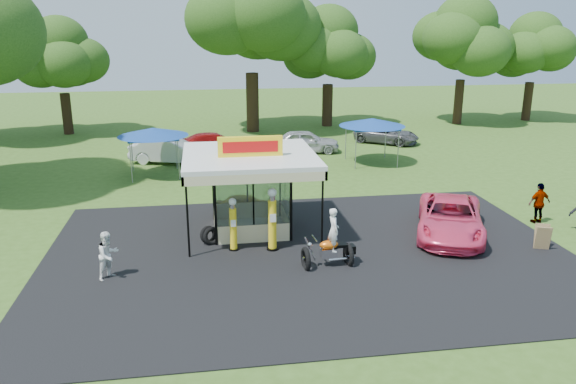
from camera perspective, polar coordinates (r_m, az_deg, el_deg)
name	(u,v)px	position (r m, az deg, el deg)	size (l,w,h in m)	color
ground	(321,277)	(19.81, 3.36, -8.65)	(120.00, 120.00, 0.00)	#37561B
asphalt_apron	(310,255)	(21.59, 2.25, -6.36)	(20.00, 14.00, 0.04)	black
gas_station_kiosk	(250,191)	(23.54, -3.88, 0.14)	(5.40, 5.40, 4.18)	white
gas_pump_left	(233,226)	(21.73, -5.59, -3.43)	(0.40, 0.40, 2.14)	black
gas_pump_right	(272,221)	(21.60, -1.60, -2.96)	(0.47, 0.47, 2.53)	black
motorcycle	(331,243)	(20.36, 4.42, -5.21)	(1.98, 1.06, 2.30)	black
spare_tires	(210,235)	(22.69, -7.92, -4.40)	(0.95, 0.80, 0.76)	black
a_frame_sign	(542,237)	(24.04, 24.43, -4.22)	(0.61, 0.68, 1.00)	#593819
kiosk_car	(246,204)	(26.02, -4.25, -1.25)	(1.13, 2.82, 0.96)	yellow
pink_sedan	(450,218)	(24.19, 16.16, -2.55)	(2.57, 5.56, 1.55)	#F84371
spectator_west	(108,255)	(20.34, -17.79, -6.14)	(0.83, 0.65, 1.71)	white
spectator_east_b	(539,203)	(27.06, 24.16, -1.04)	(1.07, 0.45, 1.83)	gray
bg_car_a	(170,150)	(36.37, -11.90, 4.18)	(1.73, 4.97, 1.64)	white
bg_car_b	(215,144)	(38.45, -7.47, 4.91)	(2.02, 4.96, 1.44)	maroon
bg_car_c	(306,141)	(38.57, 1.79, 5.17)	(1.84, 4.57, 1.56)	#ABABAF
bg_car_d	(387,134)	(42.33, 9.98, 5.79)	(2.17, 4.71, 1.31)	#505053
tent_west	(153,132)	(33.13, -13.55, 5.91)	(4.02, 4.02, 2.81)	gray
tent_east	(372,123)	(35.55, 8.55, 6.99)	(4.11, 4.11, 2.87)	gray
oak_far_b	(61,61)	(48.08, -22.07, 12.22)	(7.52, 7.52, 8.97)	black
oak_far_c	(251,24)	(45.84, -3.77, 16.69)	(11.37, 11.37, 13.40)	black
oak_far_d	(328,51)	(48.63, 4.13, 14.07)	(8.30, 8.30, 9.88)	black
oak_far_e	(463,44)	(51.71, 17.40, 14.13)	(8.99, 8.99, 10.71)	black
oak_far_f	(533,53)	(55.91, 23.66, 12.81)	(7.77, 7.77, 9.36)	black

